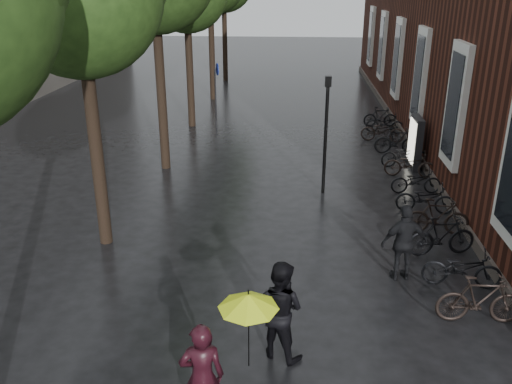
# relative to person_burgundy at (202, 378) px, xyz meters

# --- Properties ---
(person_burgundy) EXTENTS (0.75, 0.56, 1.86)m
(person_burgundy) POSITION_rel_person_burgundy_xyz_m (0.00, 0.00, 0.00)
(person_burgundy) COLOR black
(person_burgundy) RESTS_ON ground
(person_black) EXTENTS (1.16, 1.06, 1.91)m
(person_black) POSITION_rel_person_burgundy_xyz_m (1.09, 1.82, 0.02)
(person_black) COLOR black
(person_black) RESTS_ON ground
(lime_umbrella) EXTENTS (0.99, 0.99, 1.46)m
(lime_umbrella) POSITION_rel_person_burgundy_xyz_m (0.62, 0.84, 0.82)
(lime_umbrella) COLOR black
(lime_umbrella) RESTS_ON ground
(pedestrian_walking) EXTENTS (1.14, 0.66, 1.82)m
(pedestrian_walking) POSITION_rel_person_burgundy_xyz_m (3.80, 4.74, -0.02)
(pedestrian_walking) COLOR black
(pedestrian_walking) RESTS_ON ground
(parked_bicycles) EXTENTS (2.17, 15.97, 1.05)m
(parked_bicycles) POSITION_rel_person_burgundy_xyz_m (5.15, 10.73, -0.46)
(parked_bicycles) COLOR black
(parked_bicycles) RESTS_ON ground
(ad_lightbox) EXTENTS (0.28, 1.23, 1.86)m
(ad_lightbox) POSITION_rel_person_burgundy_xyz_m (5.62, 12.79, 0.00)
(ad_lightbox) COLOR black
(ad_lightbox) RESTS_ON ground
(lamp_post) EXTENTS (0.19, 0.19, 3.73)m
(lamp_post) POSITION_rel_person_burgundy_xyz_m (2.23, 9.97, 1.34)
(lamp_post) COLOR black
(lamp_post) RESTS_ON ground
(cycle_sign) EXTENTS (0.16, 0.54, 2.94)m
(cycle_sign) POSITION_rel_person_burgundy_xyz_m (-2.30, 17.71, 1.02)
(cycle_sign) COLOR #262628
(cycle_sign) RESTS_ON ground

